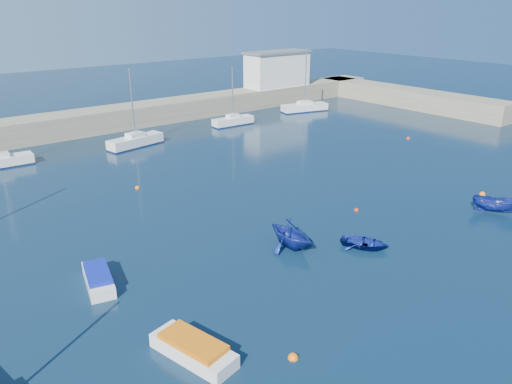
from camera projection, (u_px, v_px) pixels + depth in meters
ground at (412, 292)px, 27.30m from camera, size 220.00×220.00×0.00m
back_wall at (90, 122)px, 60.41m from camera, size 96.00×4.50×2.60m
right_arm at (407, 97)px, 75.86m from camera, size 4.50×32.00×2.60m
harbor_office at (277, 70)px, 76.55m from camera, size 10.00×4.00×5.00m
sailboat_5 at (1, 162)px, 47.77m from camera, size 5.85×1.91×7.64m
sailboat_6 at (136, 141)px, 54.57m from camera, size 6.57×2.92×8.42m
sailboat_7 at (233, 121)px, 64.06m from camera, size 5.60×1.75×7.40m
sailboat_8 at (305, 107)px, 72.23m from camera, size 7.08×3.57×8.93m
motorboat_0 at (193, 349)px, 22.16m from camera, size 2.39×4.42×0.94m
motorboat_1 at (98, 278)px, 27.84m from camera, size 2.16×3.96×0.92m
dinghy_center at (365, 243)px, 32.17m from camera, size 3.45×3.78×0.64m
dinghy_left at (291, 233)px, 32.03m from camera, size 3.21×3.69×1.90m
dinghy_right at (496, 205)px, 37.38m from camera, size 2.82×3.50×1.29m
buoy_0 at (293, 358)px, 22.24m from camera, size 0.49×0.49×0.49m
buoy_1 at (356, 210)px, 38.01m from camera, size 0.39×0.39×0.39m
buoy_2 at (482, 195)px, 41.14m from camera, size 0.50×0.50×0.50m
buoy_3 at (137, 188)px, 42.53m from camera, size 0.43×0.43×0.43m
buoy_4 at (408, 139)px, 57.90m from camera, size 0.47×0.47×0.47m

